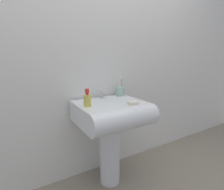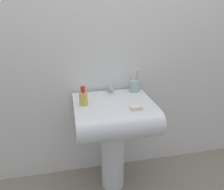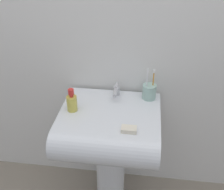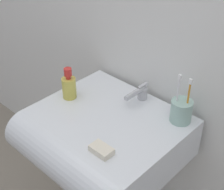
# 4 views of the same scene
# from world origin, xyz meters

# --- Properties ---
(ground_plane) EXTENTS (6.00, 6.00, 0.00)m
(ground_plane) POSITION_xyz_m (0.00, 0.00, 0.00)
(ground_plane) COLOR gray
(ground_plane) RESTS_ON ground
(wall_back) EXTENTS (5.00, 0.05, 2.40)m
(wall_back) POSITION_xyz_m (0.00, 0.27, 1.20)
(wall_back) COLOR silver
(wall_back) RESTS_ON ground
(sink_pedestal) EXTENTS (0.19, 0.19, 0.60)m
(sink_pedestal) POSITION_xyz_m (0.00, 0.00, 0.30)
(sink_pedestal) COLOR white
(sink_pedestal) RESTS_ON ground
(sink_basin) EXTENTS (0.57, 0.54, 0.17)m
(sink_basin) POSITION_xyz_m (0.00, -0.06, 0.69)
(sink_basin) COLOR white
(sink_basin) RESTS_ON sink_pedestal
(faucet) EXTENTS (0.04, 0.13, 0.07)m
(faucet) POSITION_xyz_m (0.01, 0.16, 0.81)
(faucet) COLOR #B7B7BC
(faucet) RESTS_ON sink_basin
(toothbrush_cup) EXTENTS (0.08, 0.08, 0.20)m
(toothbrush_cup) POSITION_xyz_m (0.22, 0.16, 0.82)
(toothbrush_cup) COLOR #99BFB2
(toothbrush_cup) RESTS_ON sink_basin
(soap_bottle) EXTENTS (0.06, 0.06, 0.14)m
(soap_bottle) POSITION_xyz_m (-0.22, -0.02, 0.83)
(soap_bottle) COLOR gold
(soap_bottle) RESTS_ON sink_basin
(bar_soap) EXTENTS (0.08, 0.05, 0.02)m
(bar_soap) POSITION_xyz_m (0.12, -0.17, 0.79)
(bar_soap) COLOR silver
(bar_soap) RESTS_ON sink_basin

